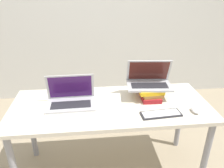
{
  "coord_description": "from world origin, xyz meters",
  "views": [
    {
      "loc": [
        -0.14,
        -1.18,
        1.59
      ],
      "look_at": [
        0.01,
        0.33,
        0.88
      ],
      "focal_mm": 35.0,
      "sensor_mm": 36.0,
      "label": 1
    }
  ],
  "objects_px": {
    "wireless_keyboard": "(161,114)",
    "mouse": "(195,110)",
    "laptop_left": "(71,99)",
    "book_stack": "(149,91)",
    "laptop_on_books": "(149,81)"
  },
  "relations": [
    {
      "from": "laptop_left",
      "to": "laptop_on_books",
      "type": "relative_size",
      "value": 1.0
    },
    {
      "from": "laptop_on_books",
      "to": "book_stack",
      "type": "bearing_deg",
      "value": -73.17
    },
    {
      "from": "wireless_keyboard",
      "to": "mouse",
      "type": "height_order",
      "value": "mouse"
    },
    {
      "from": "laptop_on_books",
      "to": "wireless_keyboard",
      "type": "xyz_separation_m",
      "value": [
        0.02,
        -0.3,
        -0.14
      ]
    },
    {
      "from": "laptop_left",
      "to": "wireless_keyboard",
      "type": "bearing_deg",
      "value": -18.94
    },
    {
      "from": "book_stack",
      "to": "mouse",
      "type": "height_order",
      "value": "book_stack"
    },
    {
      "from": "laptop_left",
      "to": "mouse",
      "type": "bearing_deg",
      "value": -13.19
    },
    {
      "from": "laptop_left",
      "to": "mouse",
      "type": "distance_m",
      "value": 0.96
    },
    {
      "from": "book_stack",
      "to": "mouse",
      "type": "distance_m",
      "value": 0.4
    },
    {
      "from": "wireless_keyboard",
      "to": "mouse",
      "type": "xyz_separation_m",
      "value": [
        0.27,
        0.01,
        0.01
      ]
    },
    {
      "from": "mouse",
      "to": "book_stack",
      "type": "bearing_deg",
      "value": 135.6
    },
    {
      "from": "laptop_left",
      "to": "laptop_on_books",
      "type": "bearing_deg",
      "value": 6.55
    },
    {
      "from": "laptop_left",
      "to": "book_stack",
      "type": "xyz_separation_m",
      "value": [
        0.65,
        0.06,
        0.0
      ]
    },
    {
      "from": "book_stack",
      "to": "laptop_on_books",
      "type": "xyz_separation_m",
      "value": [
        -0.0,
        0.02,
        0.09
      ]
    },
    {
      "from": "laptop_left",
      "to": "laptop_on_books",
      "type": "distance_m",
      "value": 0.66
    }
  ]
}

